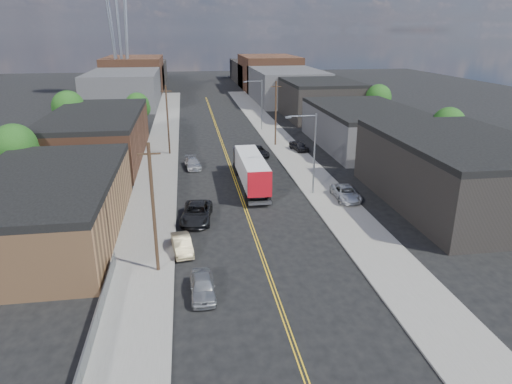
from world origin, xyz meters
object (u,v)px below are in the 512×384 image
object	(u,v)px
car_left_b	(182,244)
car_left_c	(197,213)
car_left_d	(193,163)
car_right_lot_a	(346,193)
car_ahead_truck	(258,151)
car_left_a	(203,286)
semi_truck	(250,168)
car_right_lot_c	(299,146)

from	to	relation	value
car_left_b	car_left_c	bearing A→B (deg)	69.78
car_left_d	car_right_lot_a	distance (m)	21.75
car_ahead_truck	car_left_a	bearing A→B (deg)	-111.41
car_left_c	car_left_d	distance (m)	17.96
semi_truck	car_right_lot_c	xyz separation A→B (m)	(9.50, 14.75, -1.34)
car_left_d	car_right_lot_c	xyz separation A→B (m)	(16.00, 6.49, 0.21)
car_left_d	car_right_lot_a	size ratio (longest dim) A/B	0.88
car_left_c	car_left_d	bearing A→B (deg)	97.23
car_left_b	car_right_lot_c	world-z (taller)	car_right_lot_c
semi_truck	car_left_c	world-z (taller)	semi_truck
car_left_d	car_left_a	bearing A→B (deg)	-96.62
car_right_lot_c	car_left_b	bearing A→B (deg)	-132.30
car_left_b	car_right_lot_c	size ratio (longest dim) A/B	0.99
car_right_lot_a	car_ahead_truck	size ratio (longest dim) A/B	1.00
car_left_b	car_left_c	size ratio (longest dim) A/B	0.70
car_left_d	car_ahead_truck	bearing A→B (deg)	19.49
car_ahead_truck	car_left_d	bearing A→B (deg)	-160.45
semi_truck	car_right_lot_c	distance (m)	17.59
semi_truck	car_left_b	distance (m)	18.00
semi_truck	car_right_lot_a	xyz separation A→B (m)	(9.44, -6.54, -1.34)
car_left_c	car_left_d	xyz separation A→B (m)	(0.00, 17.96, -0.16)
car_right_lot_a	car_ahead_truck	xyz separation A→B (m)	(-6.44, 19.45, -0.15)
car_left_b	car_ahead_truck	distance (m)	30.99
car_left_a	car_left_c	distance (m)	13.23
car_left_c	car_right_lot_c	size ratio (longest dim) A/B	1.41
car_left_c	car_right_lot_c	xyz separation A→B (m)	(16.00, 24.45, 0.05)
semi_truck	car_left_d	distance (m)	10.62
semi_truck	car_left_d	bearing A→B (deg)	128.06
car_left_d	car_right_lot_c	distance (m)	17.27
car_left_b	car_left_c	distance (m)	6.55
semi_truck	car_right_lot_c	size ratio (longest dim) A/B	3.54
car_right_lot_c	car_ahead_truck	distance (m)	6.76
car_right_lot_a	car_ahead_truck	distance (m)	20.49
semi_truck	car_ahead_truck	xyz separation A→B (m)	(3.00, 12.91, -1.49)
car_left_d	car_left_b	bearing A→B (deg)	-99.91
car_left_b	car_ahead_truck	bearing A→B (deg)	61.53
car_left_b	car_left_c	world-z (taller)	car_left_c
car_left_a	car_right_lot_a	xyz separation A→B (m)	(15.94, 16.39, 0.14)
car_left_a	car_right_lot_c	world-z (taller)	car_right_lot_c
car_left_a	car_right_lot_c	bearing A→B (deg)	66.05
car_left_b	car_right_lot_a	world-z (taller)	car_right_lot_a
car_ahead_truck	car_left_c	bearing A→B (deg)	-119.35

